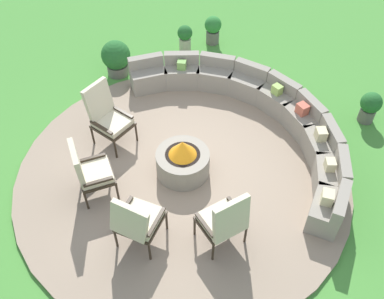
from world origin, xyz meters
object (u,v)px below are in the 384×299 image
at_px(potted_plant_0, 213,29).
at_px(potted_plant_1, 116,57).
at_px(lounge_chair_front_left, 107,115).
at_px(lounge_chair_front_right, 89,170).
at_px(lounge_chair_back_left, 136,221).
at_px(potted_plant_5, 370,106).
at_px(curved_stone_bench, 257,113).
at_px(lounge_chair_back_right, 225,220).
at_px(potted_plant_3, 185,37).
at_px(fire_pit, 183,160).

relative_size(potted_plant_0, potted_plant_1, 0.85).
bearing_deg(lounge_chair_front_left, lounge_chair_front_right, 31.99).
height_order(lounge_chair_back_left, potted_plant_5, lounge_chair_back_left).
distance_m(lounge_chair_front_left, lounge_chair_front_right, 1.22).
bearing_deg(potted_plant_1, potted_plant_5, 31.84).
bearing_deg(curved_stone_bench, lounge_chair_back_right, -57.51).
bearing_deg(potted_plant_1, lounge_chair_front_left, -37.74).
xyz_separation_m(lounge_chair_back_left, potted_plant_3, (-3.40, 3.79, -0.28)).
distance_m(potted_plant_3, potted_plant_5, 4.18).
height_order(lounge_chair_back_left, potted_plant_0, lounge_chair_back_left).
distance_m(potted_plant_0, potted_plant_5, 3.87).
bearing_deg(potted_plant_5, potted_plant_0, -174.83).
height_order(fire_pit, lounge_chair_back_right, lounge_chair_back_right).
bearing_deg(potted_plant_3, lounge_chair_front_right, -59.94).
relative_size(lounge_chair_back_left, lounge_chair_back_right, 1.02).
bearing_deg(potted_plant_3, lounge_chair_back_left, -48.15).
height_order(fire_pit, lounge_chair_back_left, lounge_chair_back_left).
xyz_separation_m(lounge_chair_front_left, lounge_chair_back_left, (2.03, -0.88, -0.03)).
bearing_deg(lounge_chair_back_right, potted_plant_0, 58.52).
bearing_deg(potted_plant_0, lounge_chair_back_left, -54.34).
bearing_deg(potted_plant_1, potted_plant_0, 79.02).
distance_m(potted_plant_1, potted_plant_5, 5.07).
bearing_deg(potted_plant_5, lounge_chair_front_left, -124.41).
bearing_deg(lounge_chair_front_left, potted_plant_1, -138.90).
relative_size(lounge_chair_front_left, lounge_chair_front_right, 1.06).
bearing_deg(potted_plant_1, lounge_chair_back_left, -30.31).
xyz_separation_m(lounge_chair_front_left, lounge_chair_back_right, (2.83, 0.03, -0.01)).
height_order(curved_stone_bench, potted_plant_1, potted_plant_1).
bearing_deg(potted_plant_3, fire_pit, -41.23).
xyz_separation_m(curved_stone_bench, potted_plant_1, (-3.04, -0.99, 0.08)).
xyz_separation_m(curved_stone_bench, potted_plant_5, (1.27, 1.68, 0.02)).
bearing_deg(lounge_chair_front_left, fire_pit, 97.24).
bearing_deg(potted_plant_0, curved_stone_bench, -27.32).
bearing_deg(potted_plant_0, potted_plant_1, -100.98).
bearing_deg(potted_plant_1, lounge_chair_front_right, -41.14).
relative_size(potted_plant_0, potted_plant_3, 1.10).
distance_m(lounge_chair_front_right, lounge_chair_back_left, 1.20).
xyz_separation_m(lounge_chair_back_left, potted_plant_0, (-3.20, 4.46, -0.25)).
relative_size(fire_pit, lounge_chair_front_right, 0.81).
xyz_separation_m(lounge_chair_back_right, potted_plant_0, (-4.00, 3.55, -0.26)).
relative_size(lounge_chair_front_left, potted_plant_1, 1.51).
relative_size(lounge_chair_front_left, potted_plant_3, 1.95).
relative_size(fire_pit, potted_plant_3, 1.48).
relative_size(fire_pit, lounge_chair_front_left, 0.76).
xyz_separation_m(lounge_chair_front_left, potted_plant_1, (-1.62, 1.25, -0.23)).
xyz_separation_m(lounge_chair_front_right, potted_plant_5, (1.85, 4.81, -0.27)).
distance_m(fire_pit, potted_plant_3, 3.70).
height_order(lounge_chair_front_right, potted_plant_3, lounge_chair_front_right).
height_order(fire_pit, potted_plant_3, fire_pit).
xyz_separation_m(curved_stone_bench, lounge_chair_front_left, (-1.42, -2.24, 0.31)).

